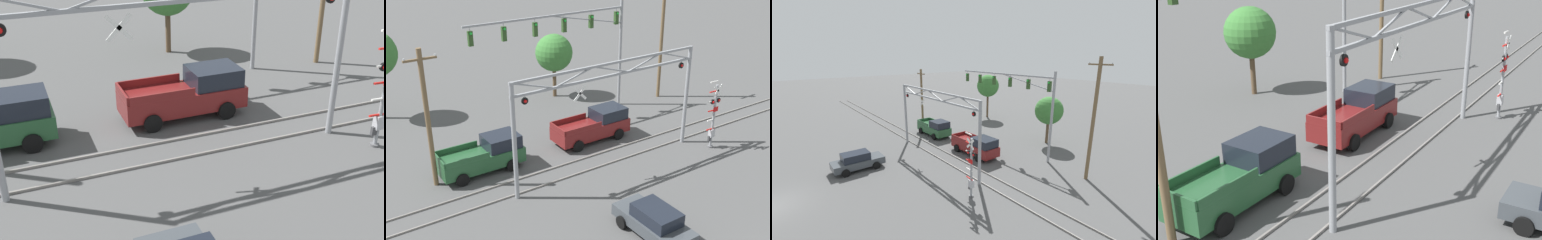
# 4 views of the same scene
# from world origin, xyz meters

# --- Properties ---
(rail_track_near) EXTENTS (80.00, 0.08, 0.10)m
(rail_track_near) POSITION_xyz_m (0.00, 13.63, 0.05)
(rail_track_near) COLOR gray
(rail_track_near) RESTS_ON ground_plane
(rail_track_far) EXTENTS (80.00, 0.08, 0.10)m
(rail_track_far) POSITION_xyz_m (0.00, 15.07, 0.05)
(rail_track_far) COLOR gray
(rail_track_far) RESTS_ON ground_plane
(crossing_gantry) EXTENTS (13.00, 0.28, 6.79)m
(crossing_gantry) POSITION_xyz_m (-0.01, 13.35, 4.63)
(crossing_gantry) COLOR gray
(crossing_gantry) RESTS_ON ground_plane
(crossing_signal_mast) EXTENTS (1.10, 0.35, 4.78)m
(crossing_signal_mast) POSITION_xyz_m (7.33, 11.70, 2.10)
(crossing_signal_mast) COLOR gray
(crossing_signal_mast) RESTS_ON ground_plane
(pickup_truck_lead) EXTENTS (5.48, 2.20, 2.11)m
(pickup_truck_lead) POSITION_xyz_m (1.62, 17.14, 1.04)
(pickup_truck_lead) COLOR maroon
(pickup_truck_lead) RESTS_ON ground_plane
(pickup_truck_following) EXTENTS (5.17, 2.20, 2.11)m
(pickup_truck_following) POSITION_xyz_m (-6.50, 17.25, 1.04)
(pickup_truck_following) COLOR #23512D
(pickup_truck_following) RESTS_ON ground_plane
(utility_pole_right) EXTENTS (1.80, 0.28, 9.91)m
(utility_pole_right) POSITION_xyz_m (11.14, 20.97, 5.11)
(utility_pole_right) COLOR brown
(utility_pole_right) RESTS_ON ground_plane
(background_tree_beyond_span) EXTENTS (3.14, 3.14, 5.42)m
(background_tree_beyond_span) POSITION_xyz_m (3.82, 26.03, 3.83)
(background_tree_beyond_span) COLOR brown
(background_tree_beyond_span) RESTS_ON ground_plane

